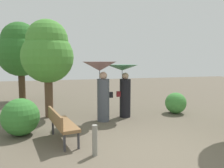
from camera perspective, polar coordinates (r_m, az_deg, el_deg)
name	(u,v)px	position (r m, az deg, el deg)	size (l,w,h in m)	color
ground_plane	(149,149)	(5.63, 9.61, -16.22)	(40.00, 40.00, 0.00)	brown
person_left	(101,79)	(7.65, -2.83, 1.23)	(1.18, 1.18, 2.09)	#474C56
person_right	(124,82)	(8.23, 3.00, 0.61)	(1.17, 1.17, 1.97)	black
park_bench	(61,123)	(6.01, -12.99, -9.67)	(0.75, 1.56, 0.83)	#38383D
tree_near_left	(48,52)	(8.53, -16.29, 7.91)	(1.91, 1.91, 3.62)	brown
tree_mid_left	(20,49)	(12.33, -22.55, 8.22)	(2.32, 2.32, 4.07)	#42301E
bush_path_left	(176,103)	(9.31, 16.10, -4.71)	(0.84, 0.84, 0.84)	#428C3D
bush_path_right	(21,117)	(6.86, -22.52, -7.85)	(1.06, 1.06, 1.06)	#387F33
path_marker_post	(95,140)	(5.12, -4.46, -14.26)	(0.12, 0.12, 0.70)	gray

